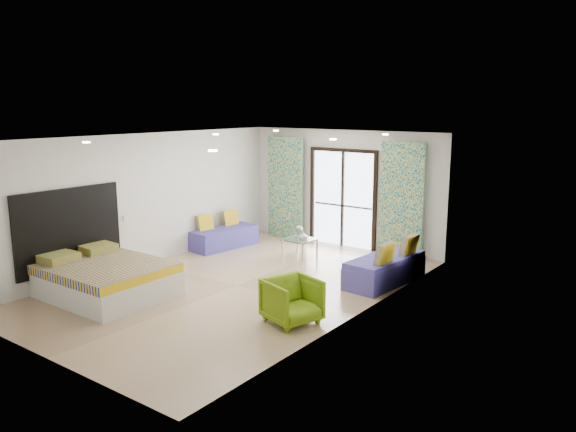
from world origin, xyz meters
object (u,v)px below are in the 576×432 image
Objects in this scene: coffee_table at (300,241)px; daybed_right at (386,268)px; bed at (105,279)px; armchair at (292,298)px; daybed_left at (224,237)px.

daybed_right is at bearing -12.58° from coffee_table.
bed is 3.46m from armchair.
daybed_left is 4.23m from daybed_right.
daybed_right is (3.59, 3.52, -0.03)m from bed.
daybed_left is (-0.64, 3.70, -0.05)m from bed.
daybed_left reaches higher than coffee_table.
bed is at bearing -73.45° from daybed_left.
daybed_left is at bearing -169.84° from coffee_table.
armchair is (3.96, -2.76, 0.13)m from daybed_left.
bed is 2.77× the size of armchair.
armchair reaches higher than bed.
daybed_right is 2.63× the size of coffee_table.
daybed_right is (4.23, -0.17, 0.03)m from daybed_left.
daybed_left reaches higher than bed.
bed is at bearing 123.55° from armchair.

